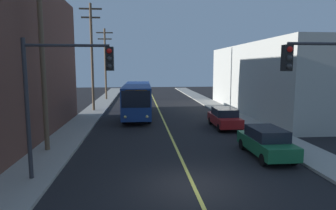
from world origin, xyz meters
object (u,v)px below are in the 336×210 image
utility_pole_near (41,36)px  traffic_signal_left_corner (63,83)px  traffic_signal_right_corner (333,84)px  fire_hydrant (280,135)px  parked_car_red (224,118)px  utility_pole_far (105,61)px  utility_pole_mid (92,53)px  parked_car_green (266,142)px  city_bus (138,98)px

utility_pole_near → traffic_signal_left_corner: size_ratio=1.99×
traffic_signal_right_corner → fire_hydrant: 7.94m
fire_hydrant → traffic_signal_right_corner: bearing=-101.8°
parked_car_red → utility_pole_far: bearing=118.9°
utility_pole_near → utility_pole_mid: 15.67m
traffic_signal_right_corner → utility_pole_far: bearing=110.6°
parked_car_green → utility_pole_near: utility_pole_near is taller
utility_pole_near → fire_hydrant: utility_pole_near is taller
parked_car_green → utility_pole_far: (-11.91, 29.10, 4.98)m
utility_pole_near → utility_pole_mid: (0.31, 15.67, -0.19)m
city_bus → utility_pole_far: 15.85m
parked_car_green → utility_pole_far: size_ratio=0.43×
utility_pole_near → fire_hydrant: 15.70m
traffic_signal_left_corner → utility_pole_near: bearing=116.1°
parked_car_green → fire_hydrant: 3.31m
utility_pole_far → traffic_signal_left_corner: bearing=-86.8°
city_bus → parked_car_green: (7.16, -14.52, -0.98)m
utility_pole_mid → fire_hydrant: (14.16, -15.20, -5.87)m
parked_car_green → utility_pole_near: bearing=170.4°
utility_pole_far → parked_car_green: bearing=-67.7°
utility_pole_far → traffic_signal_right_corner: 35.73m
parked_car_red → utility_pole_far: (-11.82, 21.38, 4.98)m
utility_pole_far → fire_hydrant: utility_pole_far is taller
city_bus → utility_pole_near: size_ratio=1.02×
fire_hydrant → parked_car_red: bearing=112.9°
utility_pole_near → utility_pole_far: bearing=89.0°
parked_car_green → traffic_signal_left_corner: size_ratio=0.74×
city_bus → fire_hydrant: city_bus is taller
traffic_signal_left_corner → traffic_signal_right_corner: bearing=-9.9°
fire_hydrant → parked_car_green: bearing=-129.4°
traffic_signal_left_corner → fire_hydrant: size_ratio=7.14×
utility_pole_far → traffic_signal_left_corner: size_ratio=1.72×
parked_car_green → traffic_signal_left_corner: (-10.16, -2.42, 3.46)m
parked_car_red → traffic_signal_left_corner: (-10.08, -10.15, 3.46)m
utility_pole_near → traffic_signal_right_corner: utility_pole_near is taller
parked_car_red → utility_pole_mid: utility_pole_mid is taller
city_bus → parked_car_green: 16.22m
parked_car_red → utility_pole_far: size_ratio=0.43×
traffic_signal_left_corner → traffic_signal_right_corner: (10.82, -1.89, 0.00)m
utility_pole_far → traffic_signal_right_corner: (12.57, -33.41, -1.52)m
utility_pole_near → fire_hydrant: bearing=1.9°
utility_pole_mid → traffic_signal_right_corner: size_ratio=1.93×
parked_car_red → utility_pole_near: utility_pole_near is taller
traffic_signal_right_corner → parked_car_red: bearing=93.5°
traffic_signal_left_corner → parked_car_red: bearing=45.2°
utility_pole_mid → traffic_signal_left_corner: 20.38m
parked_car_green → parked_car_red: size_ratio=1.00×
utility_pole_near → traffic_signal_left_corner: bearing=-63.9°
utility_pole_near → parked_car_red: bearing=24.7°
traffic_signal_left_corner → fire_hydrant: (12.26, 4.98, -3.72)m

